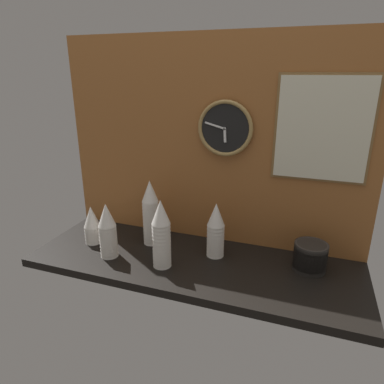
{
  "coord_description": "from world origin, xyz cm",
  "views": [
    {
      "loc": [
        48.22,
        -138.98,
        87.14
      ],
      "look_at": [
        -2.24,
        4.0,
        33.54
      ],
      "focal_mm": 32.0,
      "sensor_mm": 36.0,
      "label": 1
    }
  ],
  "objects_px": {
    "cup_stack_far_left": "(92,225)",
    "menu_board": "(323,129)",
    "cup_stack_center_left": "(151,212)",
    "cup_stack_center": "(161,234)",
    "cup_stack_left": "(108,230)",
    "bowl_stack_far_right": "(310,256)",
    "wall_clock": "(225,128)",
    "cup_stack_center_right": "(216,230)"
  },
  "relations": [
    {
      "from": "cup_stack_center",
      "to": "cup_stack_center_right",
      "type": "bearing_deg",
      "value": 40.14
    },
    {
      "from": "bowl_stack_far_right",
      "to": "wall_clock",
      "type": "bearing_deg",
      "value": 163.07
    },
    {
      "from": "cup_stack_center_right",
      "to": "cup_stack_left",
      "type": "bearing_deg",
      "value": -159.99
    },
    {
      "from": "menu_board",
      "to": "cup_stack_far_left",
      "type": "bearing_deg",
      "value": -167.06
    },
    {
      "from": "cup_stack_center_left",
      "to": "menu_board",
      "type": "xyz_separation_m",
      "value": [
        0.79,
        0.15,
        0.45
      ]
    },
    {
      "from": "cup_stack_far_left",
      "to": "wall_clock",
      "type": "distance_m",
      "value": 0.86
    },
    {
      "from": "cup_stack_left",
      "to": "menu_board",
      "type": "xyz_separation_m",
      "value": [
        0.93,
        0.35,
        0.49
      ]
    },
    {
      "from": "cup_stack_center_left",
      "to": "bowl_stack_far_right",
      "type": "distance_m",
      "value": 0.81
    },
    {
      "from": "cup_stack_left",
      "to": "wall_clock",
      "type": "bearing_deg",
      "value": 34.76
    },
    {
      "from": "cup_stack_center",
      "to": "cup_stack_center_left",
      "type": "bearing_deg",
      "value": 127.4
    },
    {
      "from": "cup_stack_center_right",
      "to": "wall_clock",
      "type": "xyz_separation_m",
      "value": [
        -0.01,
        0.16,
        0.47
      ]
    },
    {
      "from": "cup_stack_center_left",
      "to": "menu_board",
      "type": "bearing_deg",
      "value": 10.86
    },
    {
      "from": "cup_stack_far_left",
      "to": "menu_board",
      "type": "bearing_deg",
      "value": 12.94
    },
    {
      "from": "cup_stack_center",
      "to": "wall_clock",
      "type": "relative_size",
      "value": 1.21
    },
    {
      "from": "wall_clock",
      "to": "menu_board",
      "type": "bearing_deg",
      "value": 1.15
    },
    {
      "from": "cup_stack_far_left",
      "to": "cup_stack_center_left",
      "type": "height_order",
      "value": "cup_stack_center_left"
    },
    {
      "from": "cup_stack_center",
      "to": "cup_stack_far_left",
      "type": "relative_size",
      "value": 1.61
    },
    {
      "from": "cup_stack_center_left",
      "to": "cup_stack_center_right",
      "type": "bearing_deg",
      "value": -2.4
    },
    {
      "from": "bowl_stack_far_right",
      "to": "cup_stack_center",
      "type": "bearing_deg",
      "value": -163.35
    },
    {
      "from": "bowl_stack_far_right",
      "to": "cup_stack_far_left",
      "type": "bearing_deg",
      "value": -174.66
    },
    {
      "from": "cup_stack_left",
      "to": "wall_clock",
      "type": "relative_size",
      "value": 1.02
    },
    {
      "from": "cup_stack_left",
      "to": "cup_stack_far_left",
      "type": "bearing_deg",
      "value": 148.8
    },
    {
      "from": "cup_stack_far_left",
      "to": "menu_board",
      "type": "xyz_separation_m",
      "value": [
        1.09,
        0.25,
        0.52
      ]
    },
    {
      "from": "cup_stack_center",
      "to": "cup_stack_center_left",
      "type": "xyz_separation_m",
      "value": [
        -0.15,
        0.19,
        0.01
      ]
    },
    {
      "from": "cup_stack_center_right",
      "to": "cup_stack_left",
      "type": "relative_size",
      "value": 1.0
    },
    {
      "from": "wall_clock",
      "to": "menu_board",
      "type": "xyz_separation_m",
      "value": [
        0.44,
        0.01,
        0.02
      ]
    },
    {
      "from": "menu_board",
      "to": "cup_stack_left",
      "type": "bearing_deg",
      "value": -159.53
    },
    {
      "from": "cup_stack_left",
      "to": "bowl_stack_far_right",
      "type": "xyz_separation_m",
      "value": [
        0.94,
        0.2,
        -0.07
      ]
    },
    {
      "from": "cup_stack_center_left",
      "to": "wall_clock",
      "type": "xyz_separation_m",
      "value": [
        0.35,
        0.14,
        0.43
      ]
    },
    {
      "from": "cup_stack_left",
      "to": "bowl_stack_far_right",
      "type": "relative_size",
      "value": 1.83
    },
    {
      "from": "cup_stack_left",
      "to": "cup_stack_center_left",
      "type": "relative_size",
      "value": 0.79
    },
    {
      "from": "cup_stack_far_left",
      "to": "bowl_stack_far_right",
      "type": "relative_size",
      "value": 1.35
    },
    {
      "from": "cup_stack_left",
      "to": "wall_clock",
      "type": "distance_m",
      "value": 0.76
    },
    {
      "from": "cup_stack_left",
      "to": "menu_board",
      "type": "distance_m",
      "value": 1.11
    },
    {
      "from": "cup_stack_center",
      "to": "cup_stack_center_left",
      "type": "height_order",
      "value": "cup_stack_center_left"
    },
    {
      "from": "cup_stack_center_right",
      "to": "bowl_stack_far_right",
      "type": "xyz_separation_m",
      "value": [
        0.45,
        0.02,
        -0.07
      ]
    },
    {
      "from": "cup_stack_center_left",
      "to": "bowl_stack_far_right",
      "type": "xyz_separation_m",
      "value": [
        0.8,
        0.0,
        -0.11
      ]
    },
    {
      "from": "cup_stack_far_left",
      "to": "menu_board",
      "type": "distance_m",
      "value": 1.24
    },
    {
      "from": "cup_stack_center",
      "to": "menu_board",
      "type": "distance_m",
      "value": 0.86
    },
    {
      "from": "cup_stack_center",
      "to": "wall_clock",
      "type": "xyz_separation_m",
      "value": [
        0.2,
        0.34,
        0.44
      ]
    },
    {
      "from": "cup_stack_center",
      "to": "menu_board",
      "type": "xyz_separation_m",
      "value": [
        0.65,
        0.34,
        0.46
      ]
    },
    {
      "from": "cup_stack_left",
      "to": "cup_stack_far_left",
      "type": "xyz_separation_m",
      "value": [
        -0.16,
        0.1,
        -0.04
      ]
    }
  ]
}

